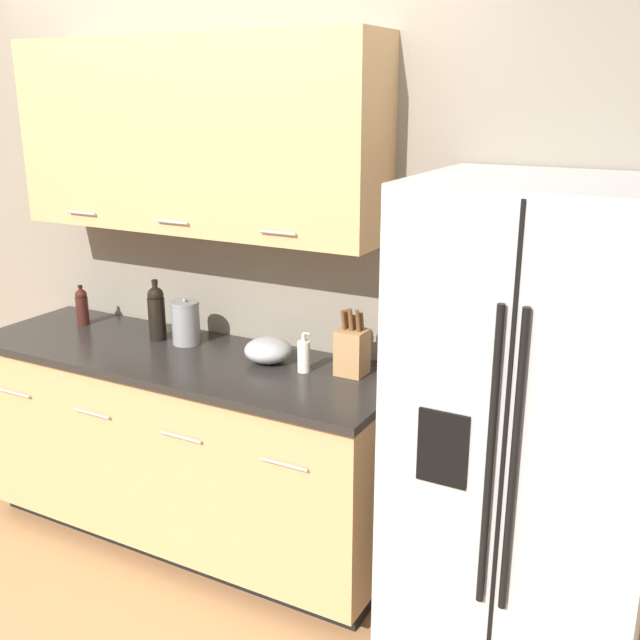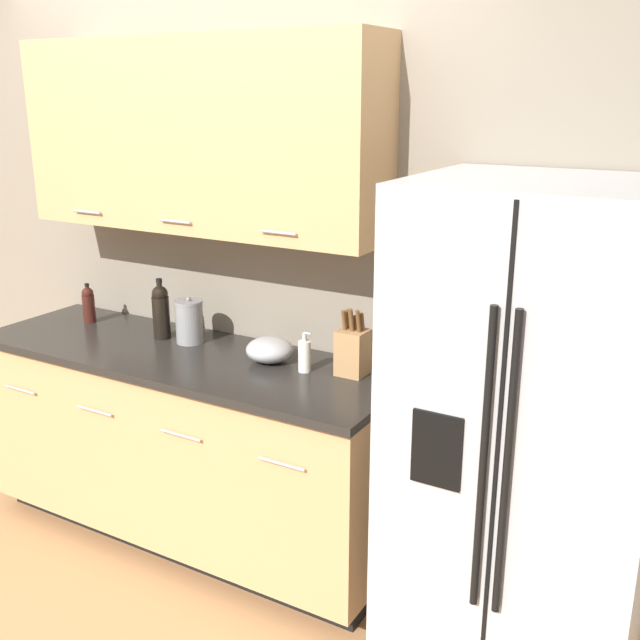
# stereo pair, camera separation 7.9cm
# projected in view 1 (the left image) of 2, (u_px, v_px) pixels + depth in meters

# --- Properties ---
(wall_back) EXTENTS (10.00, 0.39, 2.60)m
(wall_back) POSITION_uv_depth(u_px,v_px,m) (216.00, 224.00, 3.36)
(wall_back) COLOR gray
(wall_back) RESTS_ON ground_plane
(counter_unit) EXTENTS (2.00, 0.64, 0.91)m
(counter_unit) POSITION_uv_depth(u_px,v_px,m) (187.00, 446.00, 3.39)
(counter_unit) COLOR black
(counter_unit) RESTS_ON ground_plane
(refrigerator) EXTENTS (0.82, 0.76, 1.75)m
(refrigerator) POSITION_uv_depth(u_px,v_px,m) (530.00, 440.00, 2.53)
(refrigerator) COLOR #B2B2B5
(refrigerator) RESTS_ON ground_plane
(knife_block) EXTENTS (0.12, 0.11, 0.28)m
(knife_block) POSITION_uv_depth(u_px,v_px,m) (352.00, 350.00, 2.99)
(knife_block) COLOR #A87A4C
(knife_block) RESTS_ON counter_unit
(wine_bottle) EXTENTS (0.08, 0.08, 0.28)m
(wine_bottle) POSITION_uv_depth(u_px,v_px,m) (157.00, 312.00, 3.40)
(wine_bottle) COLOR black
(wine_bottle) RESTS_ON counter_unit
(soap_dispenser) EXTENTS (0.06, 0.05, 0.17)m
(soap_dispenser) POSITION_uv_depth(u_px,v_px,m) (304.00, 356.00, 3.02)
(soap_dispenser) COLOR silver
(soap_dispenser) RESTS_ON counter_unit
(oil_bottle) EXTENTS (0.06, 0.06, 0.20)m
(oil_bottle) POSITION_uv_depth(u_px,v_px,m) (82.00, 306.00, 3.63)
(oil_bottle) COLOR #3D1914
(oil_bottle) RESTS_ON counter_unit
(steel_canister) EXTENTS (0.13, 0.13, 0.21)m
(steel_canister) POSITION_uv_depth(u_px,v_px,m) (186.00, 323.00, 3.35)
(steel_canister) COLOR gray
(steel_canister) RESTS_ON counter_unit
(mixing_bowl) EXTENTS (0.20, 0.20, 0.10)m
(mixing_bowl) POSITION_uv_depth(u_px,v_px,m) (268.00, 350.00, 3.14)
(mixing_bowl) COLOR #A3A3A5
(mixing_bowl) RESTS_ON counter_unit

